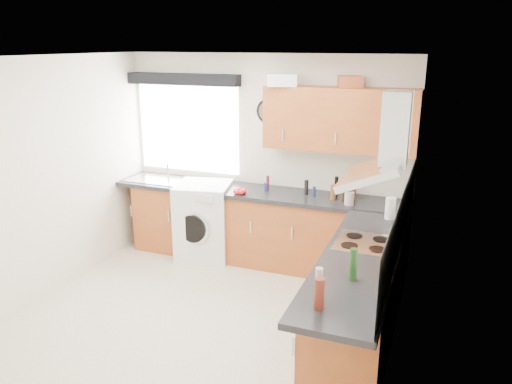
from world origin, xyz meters
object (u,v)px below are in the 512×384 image
at_px(extractor_hood, 384,149).
at_px(upper_cabinets, 340,119).
at_px(washing_machine, 204,220).
at_px(oven, 362,293).

height_order(extractor_hood, upper_cabinets, upper_cabinets).
relative_size(upper_cabinets, washing_machine, 1.79).
relative_size(extractor_hood, upper_cabinets, 0.46).
xyz_separation_m(oven, upper_cabinets, (-0.55, 1.32, 1.38)).
height_order(oven, upper_cabinets, upper_cabinets).
bearing_deg(upper_cabinets, oven, -67.46).
bearing_deg(upper_cabinets, extractor_hood, -63.87).
xyz_separation_m(extractor_hood, upper_cabinets, (-0.65, 1.33, 0.03)).
bearing_deg(oven, washing_machine, 152.98).
xyz_separation_m(oven, extractor_hood, (0.10, -0.00, 1.34)).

